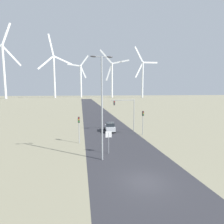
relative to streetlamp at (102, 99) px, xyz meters
The scene contains 13 objects.
ground_plane 9.76m from the streetlamp, 61.35° to the right, with size 600.00×600.00×0.00m, color gray.
road_surface 43.02m from the streetlamp, 85.78° to the left, with size 10.00×240.00×0.01m.
streetlamp is the anchor object (origin of this frame).
stop_sign_near 5.64m from the streetlamp, 60.75° to the left, with size 0.81×0.07×2.97m.
traffic_light_post_near_left 8.85m from the streetlamp, 110.70° to the left, with size 0.28×0.33×4.17m.
traffic_light_post_near_right 14.19m from the streetlamp, 49.69° to the left, with size 0.28×0.34×4.51m.
traffic_light_mast_overhead 15.75m from the streetlamp, 64.84° to the left, with size 4.89×0.35×6.56m.
car_approaching 15.98m from the streetlamp, 77.04° to the left, with size 2.01×4.19×1.83m.
wind_turbine_far_left 197.55m from the streetlamp, 113.88° to the left, with size 38.71×13.40×76.86m.
wind_turbine_left 202.83m from the streetlamp, 99.36° to the left, with size 37.52×20.22×72.77m.
wind_turbine_center 216.58m from the streetlamp, 90.50° to the left, with size 27.44×2.60×54.37m.
wind_turbine_right 204.01m from the streetlamp, 79.59° to the left, with size 36.74×4.85×59.15m.
wind_turbine_far_right 203.12m from the streetlamp, 68.82° to the left, with size 32.26×6.59×60.90m.
Camera 1 is at (-5.49, -14.12, 8.13)m, focal length 28.00 mm.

